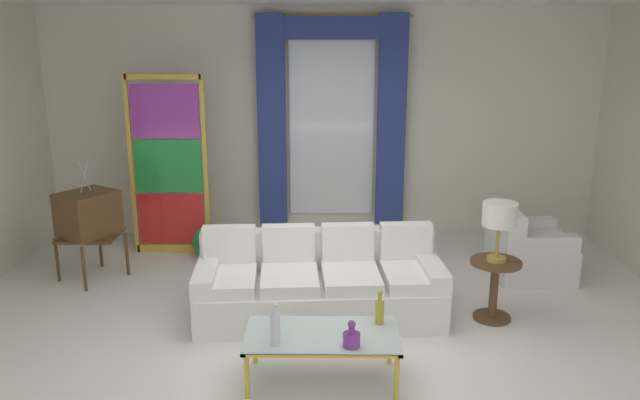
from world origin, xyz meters
The scene contains 14 objects.
ground_plane centered at (0.00, 0.00, 0.00)m, with size 16.00×16.00×0.00m, color white.
wall_rear centered at (0.00, 3.06, 1.50)m, with size 8.00×0.12×3.00m, color silver.
curtained_window centered at (0.13, 2.89, 1.74)m, with size 2.00×0.17×2.70m.
couch_white_long centered at (0.00, 0.50, 0.31)m, with size 2.39×1.08×0.86m.
coffee_table centered at (0.04, -0.71, 0.37)m, with size 1.20×0.61×0.41m.
bottle_blue_decanter centered at (0.26, -0.92, 0.48)m, with size 0.13×0.13×0.21m.
bottle_crystal_tall centered at (0.50, -0.54, 0.53)m, with size 0.07×0.07×0.29m.
bottle_amber_squat centered at (-0.31, -0.90, 0.55)m, with size 0.07×0.07×0.35m.
vintage_tv centered at (-2.55, 1.39, 0.73)m, with size 0.75×0.77×1.35m.
armchair_white centered at (2.31, 1.52, 0.29)m, with size 0.86×0.85×0.80m.
stained_glass_divider centered at (-1.85, 2.25, 1.06)m, with size 0.95×0.05×2.20m.
peacock_figurine centered at (-1.34, 1.90, 0.22)m, with size 0.44×0.60×0.50m.
round_side_table centered at (1.67, 0.41, 0.36)m, with size 0.48×0.48×0.59m.
table_lamp_brass centered at (1.67, 0.41, 1.03)m, with size 0.32×0.32×0.57m.
Camera 1 is at (0.07, -5.17, 2.70)m, focal length 35.24 mm.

